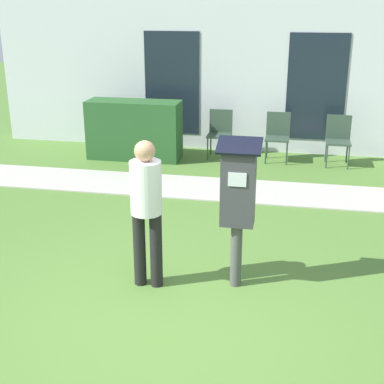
% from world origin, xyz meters
% --- Properties ---
extents(ground_plane, '(40.00, 40.00, 0.00)m').
position_xyz_m(ground_plane, '(0.00, 0.00, 0.00)').
color(ground_plane, '#517A33').
extents(sidewalk, '(12.00, 1.10, 0.02)m').
position_xyz_m(sidewalk, '(0.00, 3.78, 0.01)').
color(sidewalk, '#B7B2A8').
rests_on(sidewalk, ground).
extents(building_facade, '(10.00, 0.26, 3.20)m').
position_xyz_m(building_facade, '(0.00, 6.34, 1.60)').
color(building_facade, silver).
rests_on(building_facade, ground).
extents(parking_meter, '(0.44, 0.31, 1.59)m').
position_xyz_m(parking_meter, '(0.53, 0.82, 1.02)').
color(parking_meter, '#4C4C4C').
rests_on(parking_meter, ground).
extents(person_standing, '(0.32, 0.32, 1.58)m').
position_xyz_m(person_standing, '(-0.38, 0.65, 0.93)').
color(person_standing, black).
rests_on(person_standing, ground).
extents(outdoor_chair_left, '(0.44, 0.44, 0.90)m').
position_xyz_m(outdoor_chair_left, '(-0.35, 5.70, 0.53)').
color(outdoor_chair_left, '#334738').
rests_on(outdoor_chair_left, ground).
extents(outdoor_chair_middle, '(0.44, 0.44, 0.90)m').
position_xyz_m(outdoor_chair_middle, '(0.74, 5.65, 0.53)').
color(outdoor_chair_middle, '#334738').
rests_on(outdoor_chair_middle, ground).
extents(outdoor_chair_right, '(0.44, 0.44, 0.90)m').
position_xyz_m(outdoor_chair_right, '(1.84, 5.59, 0.53)').
color(outdoor_chair_right, '#334738').
rests_on(outdoor_chair_right, ground).
extents(hedge_row, '(1.75, 0.60, 1.10)m').
position_xyz_m(hedge_row, '(-1.92, 5.27, 0.55)').
color(hedge_row, '#285628').
rests_on(hedge_row, ground).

